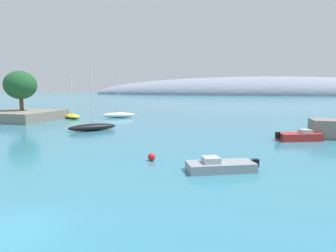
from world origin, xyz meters
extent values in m
plane|color=teal|center=(0.00, 0.00, 0.00)|extent=(600.00, 600.00, 0.00)
cube|color=gray|center=(-30.75, 34.16, 0.82)|extent=(12.40, 11.45, 1.65)
cylinder|color=brown|center=(-31.25, 35.19, 2.76)|extent=(0.68, 0.68, 2.23)
ellipsoid|color=#1E5128|center=(-31.25, 35.19, 6.28)|extent=(5.67, 5.67, 5.10)
ellipsoid|color=gray|center=(12.05, 246.77, 0.00)|extent=(290.48, 66.71, 30.10)
ellipsoid|color=black|center=(-11.44, 25.92, 0.47)|extent=(5.74, 5.98, 0.95)
cylinder|color=silver|center=(-11.44, 25.92, 4.84)|extent=(0.14, 0.14, 7.78)
cube|color=silver|center=(-11.64, 25.70, 1.30)|extent=(2.08, 2.22, 0.10)
ellipsoid|color=white|center=(-15.58, 43.02, 0.51)|extent=(6.20, 4.44, 1.01)
cylinder|color=silver|center=(-15.58, 43.02, 5.31)|extent=(0.14, 0.14, 8.61)
cube|color=silver|center=(-15.34, 43.15, 1.36)|extent=(2.47, 1.40, 0.10)
ellipsoid|color=yellow|center=(-23.81, 39.67, 0.41)|extent=(6.11, 5.65, 0.82)
cylinder|color=silver|center=(-23.81, 39.67, 4.59)|extent=(0.19, 0.19, 7.53)
cube|color=silver|center=(-23.60, 39.49, 1.17)|extent=(2.14, 1.81, 0.10)
cube|color=gray|center=(7.23, 10.93, 0.31)|extent=(5.05, 3.71, 0.62)
cube|color=black|center=(9.57, 12.00, 0.47)|extent=(0.55, 0.51, 0.56)
cube|color=#B2B7C1|center=(6.59, 10.64, 0.82)|extent=(1.50, 1.53, 0.40)
cube|color=red|center=(14.40, 25.40, 0.41)|extent=(4.92, 3.46, 0.82)
cube|color=black|center=(12.06, 24.47, 0.62)|extent=(0.54, 0.50, 0.74)
cube|color=#B2B7C1|center=(15.03, 25.65, 1.02)|extent=(1.44, 1.47, 0.40)
sphere|color=red|center=(1.65, 12.40, 0.30)|extent=(0.61, 0.61, 0.61)
camera|label=1|loc=(9.10, -9.25, 5.76)|focal=31.39mm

